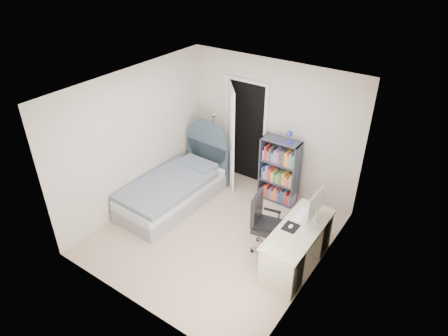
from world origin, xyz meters
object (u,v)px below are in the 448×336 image
Objects in this scene: bed at (175,188)px; floor_lamp at (214,149)px; desk at (298,245)px; office_chair at (264,221)px; bookcase at (280,173)px; nightstand at (206,155)px.

bed is 1.59× the size of floor_lamp.
desk is 0.61m from office_chair.
desk is at bearing -29.19° from floor_lamp.
floor_lamp reaches higher than office_chair.
office_chair is (-0.59, 0.01, 0.17)m from desk.
floor_lamp is at bearing 176.48° from bookcase.
bookcase is (1.54, -0.09, 0.03)m from floor_lamp.
bed is 2.56m from desk.
bed is 2.15× the size of office_chair.
bed reaches higher than nightstand.
floor_lamp is at bearing 17.28° from nightstand.
bookcase is 1.40m from office_chair.
bookcase is at bearing 107.97° from office_chair.
bed reaches higher than desk.
bookcase is (1.53, 1.13, 0.28)m from bed.
bed is at bearing 174.25° from office_chair.
nightstand is at bearing 153.07° from desk.
floor_lamp is at bearing 90.49° from bed.
floor_lamp reaches higher than bed.
bed is 1.98m from office_chair.
bed is 1.46× the size of bookcase.
bookcase reaches higher than nightstand.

